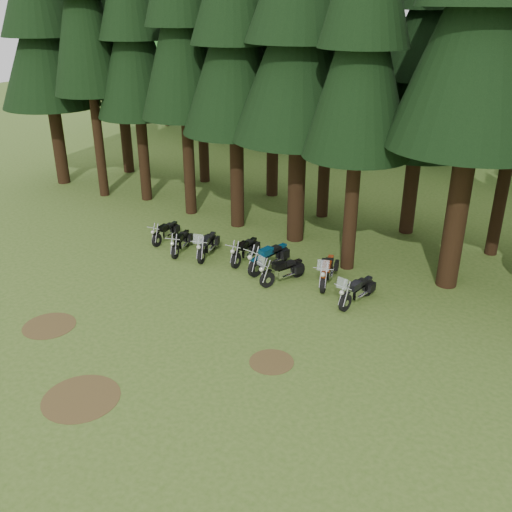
{
  "coord_description": "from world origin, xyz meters",
  "views": [
    {
      "loc": [
        12.36,
        -11.98,
        10.31
      ],
      "look_at": [
        0.87,
        5.0,
        1.0
      ],
      "focal_mm": 40.0,
      "sensor_mm": 36.0,
      "label": 1
    }
  ],
  "objects_px": {
    "motorcycle_0": "(166,232)",
    "motorcycle_5": "(282,271)",
    "motorcycle_3": "(245,251)",
    "motorcycle_4": "(269,258)",
    "motorcycle_6": "(327,272)",
    "motorcycle_7": "(357,292)",
    "motorcycle_1": "(181,243)",
    "motorcycle_2": "(207,246)"
  },
  "relations": [
    {
      "from": "motorcycle_7",
      "to": "motorcycle_6",
      "type": "bearing_deg",
      "value": 160.36
    },
    {
      "from": "motorcycle_2",
      "to": "motorcycle_7",
      "type": "height_order",
      "value": "motorcycle_2"
    },
    {
      "from": "motorcycle_1",
      "to": "motorcycle_2",
      "type": "height_order",
      "value": "motorcycle_2"
    },
    {
      "from": "motorcycle_0",
      "to": "motorcycle_1",
      "type": "height_order",
      "value": "motorcycle_1"
    },
    {
      "from": "motorcycle_0",
      "to": "motorcycle_5",
      "type": "bearing_deg",
      "value": -12.3
    },
    {
      "from": "motorcycle_6",
      "to": "motorcycle_4",
      "type": "bearing_deg",
      "value": 166.4
    },
    {
      "from": "motorcycle_3",
      "to": "motorcycle_4",
      "type": "height_order",
      "value": "motorcycle_4"
    },
    {
      "from": "motorcycle_0",
      "to": "motorcycle_6",
      "type": "xyz_separation_m",
      "value": [
        8.18,
        0.34,
        0.08
      ]
    },
    {
      "from": "motorcycle_0",
      "to": "motorcycle_5",
      "type": "xyz_separation_m",
      "value": [
        6.68,
        -0.56,
        0.05
      ]
    },
    {
      "from": "motorcycle_1",
      "to": "motorcycle_3",
      "type": "height_order",
      "value": "motorcycle_3"
    },
    {
      "from": "motorcycle_2",
      "to": "motorcycle_1",
      "type": "bearing_deg",
      "value": 172.31
    },
    {
      "from": "motorcycle_3",
      "to": "motorcycle_7",
      "type": "distance_m",
      "value": 5.59
    },
    {
      "from": "motorcycle_7",
      "to": "motorcycle_1",
      "type": "bearing_deg",
      "value": -172.83
    },
    {
      "from": "motorcycle_0",
      "to": "motorcycle_5",
      "type": "relative_size",
      "value": 0.93
    },
    {
      "from": "motorcycle_3",
      "to": "motorcycle_6",
      "type": "relative_size",
      "value": 0.95
    },
    {
      "from": "motorcycle_6",
      "to": "motorcycle_7",
      "type": "relative_size",
      "value": 1.04
    },
    {
      "from": "motorcycle_2",
      "to": "motorcycle_7",
      "type": "bearing_deg",
      "value": -22.03
    },
    {
      "from": "motorcycle_2",
      "to": "motorcycle_5",
      "type": "height_order",
      "value": "motorcycle_2"
    },
    {
      "from": "motorcycle_4",
      "to": "motorcycle_7",
      "type": "xyz_separation_m",
      "value": [
        4.22,
        -0.61,
        -0.04
      ]
    },
    {
      "from": "motorcycle_5",
      "to": "motorcycle_6",
      "type": "bearing_deg",
      "value": 51.15
    },
    {
      "from": "motorcycle_4",
      "to": "motorcycle_3",
      "type": "bearing_deg",
      "value": -178.23
    },
    {
      "from": "motorcycle_1",
      "to": "motorcycle_4",
      "type": "bearing_deg",
      "value": -11.74
    },
    {
      "from": "motorcycle_3",
      "to": "motorcycle_1",
      "type": "bearing_deg",
      "value": -171.33
    },
    {
      "from": "motorcycle_2",
      "to": "motorcycle_6",
      "type": "height_order",
      "value": "motorcycle_6"
    },
    {
      "from": "motorcycle_4",
      "to": "motorcycle_6",
      "type": "relative_size",
      "value": 1.06
    },
    {
      "from": "motorcycle_4",
      "to": "motorcycle_0",
      "type": "bearing_deg",
      "value": -171.47
    },
    {
      "from": "motorcycle_0",
      "to": "motorcycle_6",
      "type": "relative_size",
      "value": 0.86
    },
    {
      "from": "motorcycle_0",
      "to": "motorcycle_5",
      "type": "height_order",
      "value": "motorcycle_5"
    },
    {
      "from": "motorcycle_0",
      "to": "motorcycle_2",
      "type": "height_order",
      "value": "motorcycle_2"
    },
    {
      "from": "motorcycle_4",
      "to": "motorcycle_6",
      "type": "distance_m",
      "value": 2.58
    },
    {
      "from": "motorcycle_6",
      "to": "motorcycle_7",
      "type": "height_order",
      "value": "motorcycle_6"
    },
    {
      "from": "motorcycle_0",
      "to": "motorcycle_2",
      "type": "xyz_separation_m",
      "value": [
        2.65,
        -0.27,
        0.06
      ]
    },
    {
      "from": "motorcycle_2",
      "to": "motorcycle_3",
      "type": "distance_m",
      "value": 1.73
    },
    {
      "from": "motorcycle_3",
      "to": "motorcycle_6",
      "type": "distance_m",
      "value": 3.89
    },
    {
      "from": "motorcycle_7",
      "to": "motorcycle_3",
      "type": "bearing_deg",
      "value": 179.21
    },
    {
      "from": "motorcycle_2",
      "to": "motorcycle_5",
      "type": "distance_m",
      "value": 4.05
    },
    {
      "from": "motorcycle_5",
      "to": "motorcycle_6",
      "type": "height_order",
      "value": "motorcycle_6"
    },
    {
      "from": "motorcycle_0",
      "to": "motorcycle_6",
      "type": "height_order",
      "value": "motorcycle_6"
    },
    {
      "from": "motorcycle_1",
      "to": "motorcycle_4",
      "type": "relative_size",
      "value": 0.81
    },
    {
      "from": "motorcycle_2",
      "to": "motorcycle_7",
      "type": "distance_m",
      "value": 7.19
    },
    {
      "from": "motorcycle_3",
      "to": "motorcycle_7",
      "type": "bearing_deg",
      "value": -14.19
    },
    {
      "from": "motorcycle_0",
      "to": "motorcycle_3",
      "type": "bearing_deg",
      "value": -4.17
    }
  ]
}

